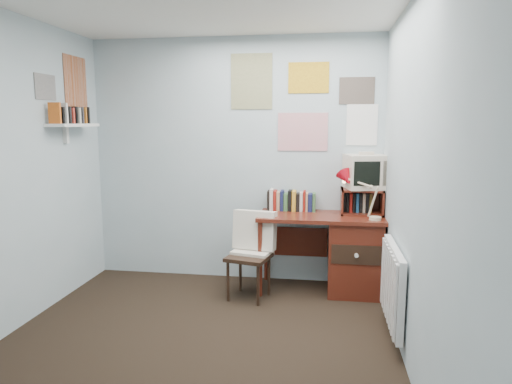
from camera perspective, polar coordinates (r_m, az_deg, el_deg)
ground at (r=3.45m, az=-8.55°, el=-19.91°), size 3.50×3.50×0.00m
back_wall at (r=4.74m, az=-2.69°, el=3.92°), size 3.00×0.02×2.50m
right_wall at (r=2.97m, az=19.69°, el=0.49°), size 0.02×3.50×2.50m
desk at (r=4.55m, az=11.46°, el=-7.30°), size 1.20×0.55×0.76m
desk_chair at (r=4.31m, az=-0.92°, el=-8.16°), size 0.48×0.47×0.79m
desk_lamp at (r=4.29m, az=14.76°, el=-0.78°), size 0.31×0.28×0.40m
tv_riser at (r=4.56m, az=13.06°, el=-1.13°), size 0.40×0.30×0.25m
crt_tv at (r=4.54m, az=13.57°, el=2.68°), size 0.45×0.42×0.36m
book_row at (r=4.62m, az=5.18°, el=-0.99°), size 0.60×0.14×0.22m
radiator at (r=3.69m, az=16.74°, el=-11.10°), size 0.09×0.80×0.60m
wall_shelf at (r=4.61m, az=-21.88°, el=7.77°), size 0.20×0.62×0.24m
posters_back at (r=4.64m, az=5.91°, el=11.19°), size 1.20×0.01×0.90m
posters_left at (r=4.67m, az=-23.17°, el=12.37°), size 0.01×0.70×0.60m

